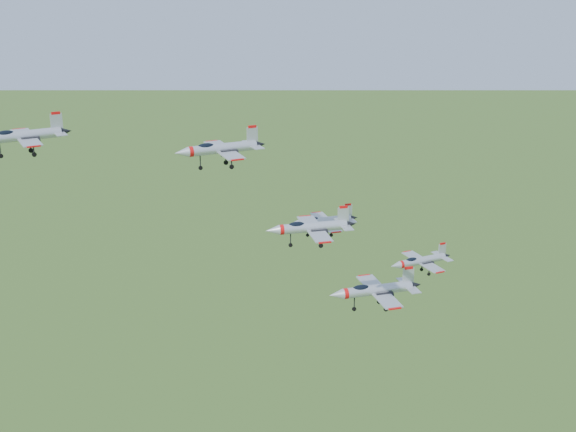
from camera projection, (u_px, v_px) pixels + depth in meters
jet_lead at (21, 136)px, 104.40m from camera, size 12.89×10.67×3.44m
jet_left_high at (220, 148)px, 105.28m from camera, size 12.65×10.56×3.38m
jet_right_high at (310, 227)px, 95.85m from camera, size 11.01×9.40×3.01m
jet_left_low at (323, 221)px, 125.06m from camera, size 11.34×9.60×3.07m
jet_right_low at (375, 290)px, 107.49m from camera, size 13.09×11.10×3.55m
jet_trail at (420, 261)px, 133.61m from camera, size 11.92×9.91×3.18m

